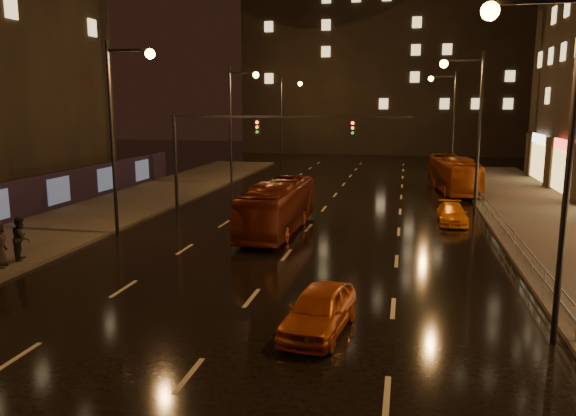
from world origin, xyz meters
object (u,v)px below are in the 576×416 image
(pedestrian_b, at_px, (21,238))
(bus_red, at_px, (278,207))
(bus_curb, at_px, (454,174))
(taxi_near, at_px, (319,310))
(taxi_far, at_px, (452,214))

(pedestrian_b, bearing_deg, bus_red, -72.10)
(bus_curb, xyz_separation_m, pedestrian_b, (-20.08, -25.11, -0.29))
(bus_red, distance_m, bus_curb, 19.74)
(taxi_near, xyz_separation_m, pedestrian_b, (-13.91, 4.91, 0.40))
(bus_red, distance_m, taxi_far, 10.39)
(taxi_near, relative_size, taxi_far, 1.05)
(bus_red, bearing_deg, bus_curb, 58.58)
(bus_red, height_order, bus_curb, bus_curb)
(bus_curb, xyz_separation_m, taxi_near, (-6.17, -30.03, -0.69))
(bus_curb, xyz_separation_m, taxi_far, (-1.00, -12.58, -0.83))
(bus_red, bearing_deg, pedestrian_b, -138.04)
(taxi_far, relative_size, pedestrian_b, 2.05)
(bus_red, distance_m, pedestrian_b, 12.74)
(taxi_far, bearing_deg, bus_curb, 84.51)
(bus_curb, relative_size, pedestrian_b, 5.24)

